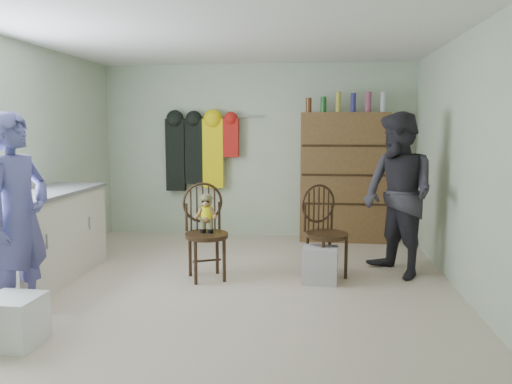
# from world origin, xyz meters

# --- Properties ---
(ground_plane) EXTENTS (5.00, 5.00, 0.00)m
(ground_plane) POSITION_xyz_m (0.00, 0.00, 0.00)
(ground_plane) COLOR beige
(ground_plane) RESTS_ON ground
(room_walls) EXTENTS (5.00, 5.00, 5.00)m
(room_walls) POSITION_xyz_m (0.00, 0.53, 1.58)
(room_walls) COLOR beige
(room_walls) RESTS_ON ground
(counter) EXTENTS (0.64, 1.86, 0.94)m
(counter) POSITION_xyz_m (-1.95, 0.00, 0.47)
(counter) COLOR silver
(counter) RESTS_ON ground
(plastic_tub) EXTENTS (0.40, 0.38, 0.37)m
(plastic_tub) POSITION_xyz_m (-1.36, -1.46, 0.18)
(plastic_tub) COLOR white
(plastic_tub) RESTS_ON ground
(chair_front) EXTENTS (0.60, 0.60, 1.01)m
(chair_front) POSITION_xyz_m (-0.30, 0.33, 0.59)
(chair_front) COLOR #301E10
(chair_front) RESTS_ON ground
(chair_far) EXTENTS (0.61, 0.61, 0.99)m
(chair_far) POSITION_xyz_m (0.94, 0.55, 0.53)
(chair_far) COLOR #301E10
(chair_far) RESTS_ON ground
(striped_bag) EXTENTS (0.38, 0.30, 0.37)m
(striped_bag) POSITION_xyz_m (0.91, 0.29, 0.19)
(striped_bag) COLOR #E57972
(striped_bag) RESTS_ON ground
(person_left) EXTENTS (0.52, 0.69, 1.72)m
(person_left) POSITION_xyz_m (-1.55, -1.01, 0.86)
(person_left) COLOR #4D4E8E
(person_left) RESTS_ON ground
(person_right) EXTENTS (1.01, 1.08, 1.76)m
(person_right) POSITION_xyz_m (1.73, 0.65, 0.88)
(person_right) COLOR #2D2B33
(person_right) RESTS_ON ground
(dresser) EXTENTS (1.20, 0.39, 2.08)m
(dresser) POSITION_xyz_m (1.25, 2.30, 0.91)
(dresser) COLOR brown
(dresser) RESTS_ON ground
(coat_rack) EXTENTS (1.42, 0.12, 1.09)m
(coat_rack) POSITION_xyz_m (-0.83, 2.38, 1.25)
(coat_rack) COLOR #99999E
(coat_rack) RESTS_ON ground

